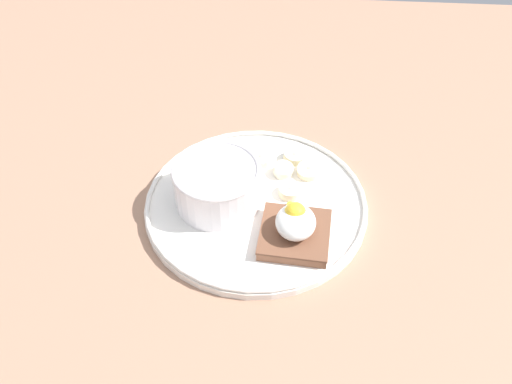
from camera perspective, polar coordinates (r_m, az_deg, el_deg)
The scene contains 10 objects.
ground_plane at distance 75.75cm, azimuth 0.00°, elevation -2.14°, with size 120.00×120.00×2.00cm, color #A1765D.
plate at distance 74.45cm, azimuth 0.00°, elevation -1.20°, with size 29.02×29.02×1.60cm.
oatmeal_bowl at distance 72.95cm, azimuth -3.87°, elevation 0.96°, with size 11.25×11.25×5.87cm.
toast_slice at distance 69.76cm, azimuth 3.90°, elevation -4.22°, with size 9.08×9.08×1.48cm.
poached_egg at distance 68.13cm, azimuth 3.97°, elevation -2.84°, with size 7.56×4.87×3.76cm.
banana_slice_front at distance 80.14cm, azimuth 3.85°, elevation 3.55°, with size 3.13×3.22×1.35cm.
banana_slice_left at distance 77.78cm, azimuth 2.75°, elevation 2.21°, with size 3.90×3.90×1.76cm.
banana_slice_back at distance 78.03cm, azimuth 5.28°, elevation 2.13°, with size 4.12×4.04×1.55cm.
banana_slice_right at distance 75.13cm, azimuth 3.41°, elevation 0.08°, with size 4.16×4.16×1.20cm.
banana_slice_inner at distance 79.59cm, azimuth 0.37°, elevation 3.38°, with size 4.57×4.57×1.51cm.
Camera 1 is at (-51.37, -3.80, 56.55)cm, focal length 40.00 mm.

